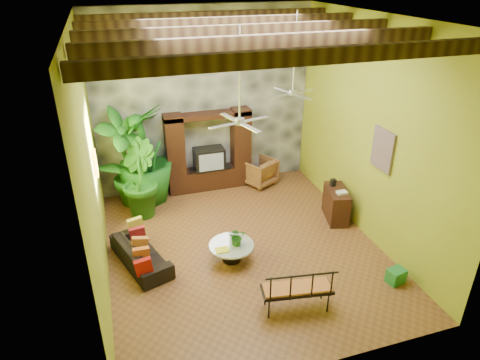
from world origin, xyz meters
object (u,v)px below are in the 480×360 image
object	(u,v)px
ceiling_fan_back	(293,84)
sofa	(141,253)
wicker_armchair	(259,172)
side_console	(336,204)
iron_bench	(299,288)
tall_plant_a	(126,159)
entertainment_center	(209,157)
ceiling_fan_front	(240,111)
coffee_table	(232,250)
tall_plant_b	(138,179)
tall_plant_c	(144,155)
green_bin	(396,276)

from	to	relation	value
ceiling_fan_back	sofa	bearing A→B (deg)	-164.09
wicker_armchair	side_console	world-z (taller)	side_console
iron_bench	tall_plant_a	bearing A→B (deg)	126.49
iron_bench	side_console	xyz separation A→B (m)	(2.30, 2.75, -0.14)
tall_plant_a	entertainment_center	bearing A→B (deg)	7.96
ceiling_fan_front	coffee_table	world-z (taller)	ceiling_fan_front
tall_plant_a	tall_plant_b	xyz separation A→B (m)	(0.23, -0.59, -0.34)
tall_plant_b	tall_plant_c	world-z (taller)	tall_plant_c
entertainment_center	green_bin	distance (m)	5.93
side_console	ceiling_fan_back	bearing A→B (deg)	160.61
ceiling_fan_back	ceiling_fan_front	bearing A→B (deg)	-138.37
sofa	wicker_armchair	distance (m)	4.70
ceiling_fan_back	wicker_armchair	world-z (taller)	ceiling_fan_back
tall_plant_c	iron_bench	size ratio (longest dim) A/B	1.94
ceiling_fan_back	tall_plant_a	size ratio (longest dim) A/B	0.69
ceiling_fan_back	green_bin	bearing A→B (deg)	-73.06
wicker_armchair	coffee_table	xyz separation A→B (m)	(-1.84, -3.30, -0.13)
wicker_armchair	ceiling_fan_back	bearing A→B (deg)	67.13
wicker_armchair	tall_plant_c	size ratio (longest dim) A/B	0.32
tall_plant_c	coffee_table	world-z (taller)	tall_plant_c
entertainment_center	iron_bench	distance (m)	5.43
wicker_armchair	green_bin	bearing A→B (deg)	75.25
tall_plant_a	ceiling_fan_front	bearing A→B (deg)	-56.94
wicker_armchair	green_bin	xyz separation A→B (m)	(1.16, -5.04, -0.23)
tall_plant_b	iron_bench	bearing A→B (deg)	-61.82
tall_plant_a	iron_bench	distance (m)	5.78
tall_plant_c	entertainment_center	bearing A→B (deg)	5.89
coffee_table	iron_bench	xyz separation A→B (m)	(0.73, -1.88, 0.29)
green_bin	ceiling_fan_front	bearing A→B (deg)	148.50
tall_plant_a	tall_plant_c	bearing A→B (deg)	15.26
sofa	tall_plant_c	xyz separation A→B (m)	(0.50, 2.86, 1.07)
sofa	tall_plant_c	size ratio (longest dim) A/B	0.69
entertainment_center	tall_plant_a	bearing A→B (deg)	-172.04
coffee_table	green_bin	distance (m)	3.47
wicker_armchair	ceiling_fan_front	bearing A→B (deg)	35.82
ceiling_fan_front	side_console	xyz separation A→B (m)	(2.85, 0.89, -2.99)
sofa	tall_plant_b	size ratio (longest dim) A/B	0.92
coffee_table	green_bin	xyz separation A→B (m)	(3.00, -1.74, -0.10)
sofa	tall_plant_b	xyz separation A→B (m)	(0.24, 2.14, 0.73)
sofa	tall_plant_a	size ratio (longest dim) A/B	0.68
green_bin	entertainment_center	bearing A→B (deg)	116.41
sofa	green_bin	size ratio (longest dim) A/B	5.16
ceiling_fan_back	green_bin	world-z (taller)	ceiling_fan_back
sofa	tall_plant_a	distance (m)	2.93
ceiling_fan_back	tall_plant_c	distance (m)	4.34
wicker_armchair	tall_plant_b	world-z (taller)	tall_plant_b
tall_plant_c	side_console	bearing A→B (deg)	-28.99
tall_plant_b	coffee_table	xyz separation A→B (m)	(1.68, -2.61, -0.74)
ceiling_fan_front	side_console	size ratio (longest dim) A/B	1.82
ceiling_fan_front	wicker_armchair	xyz separation A→B (m)	(1.66, 3.32, -3.01)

